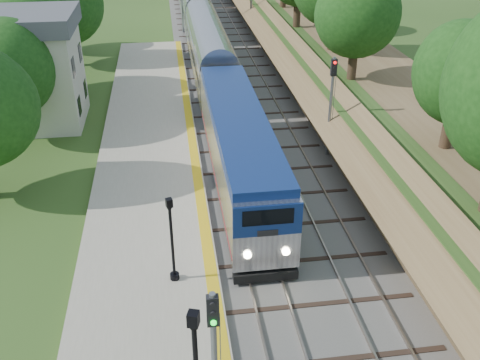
{
  "coord_description": "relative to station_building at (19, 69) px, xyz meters",
  "views": [
    {
      "loc": [
        -3.67,
        -8.38,
        15.68
      ],
      "look_at": [
        -0.5,
        14.31,
        2.8
      ],
      "focal_mm": 40.0,
      "sensor_mm": 36.0,
      "label": 1
    }
  ],
  "objects": [
    {
      "name": "trackbed",
      "position": [
        16.0,
        30.0,
        -4.02
      ],
      "size": [
        9.5,
        170.0,
        0.28
      ],
      "color": "#4C4944",
      "rests_on": "ground"
    },
    {
      "name": "platform",
      "position": [
        8.8,
        -14.0,
        -3.9
      ],
      "size": [
        6.4,
        68.0,
        0.38
      ],
      "primitive_type": "cube",
      "color": "#9E977F",
      "rests_on": "ground"
    },
    {
      "name": "yellow_stripe",
      "position": [
        11.65,
        -14.0,
        -3.7
      ],
      "size": [
        0.55,
        68.0,
        0.01
      ],
      "primitive_type": "cube",
      "color": "gold",
      "rests_on": "platform"
    },
    {
      "name": "embankment",
      "position": [
        24.35,
        30.0,
        -2.14
      ],
      "size": [
        10.64,
        170.0,
        11.7
      ],
      "color": "brown",
      "rests_on": "ground"
    },
    {
      "name": "station_building",
      "position": [
        0.0,
        0.0,
        0.0
      ],
      "size": [
        8.6,
        6.6,
        8.0
      ],
      "color": "beige",
      "rests_on": "ground"
    },
    {
      "name": "trees_behind_platform",
      "position": [
        2.83,
        -9.33,
        0.44
      ],
      "size": [
        7.82,
        53.32,
        7.21
      ],
      "color": "#332316",
      "rests_on": "ground"
    },
    {
      "name": "lamppost_far",
      "position": [
        10.03,
        -19.8,
        -1.88
      ],
      "size": [
        0.41,
        0.41,
        4.1
      ],
      "color": "black",
      "rests_on": "platform"
    },
    {
      "name": "signal_platform",
      "position": [
        11.1,
        -27.59,
        -0.15
      ],
      "size": [
        0.34,
        0.27,
        5.8
      ],
      "color": "slate",
      "rests_on": "platform"
    },
    {
      "name": "signal_farside",
      "position": [
        20.2,
        -8.33,
        -0.05
      ],
      "size": [
        0.35,
        0.28,
        6.41
      ],
      "color": "slate",
      "rests_on": "ground"
    }
  ]
}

